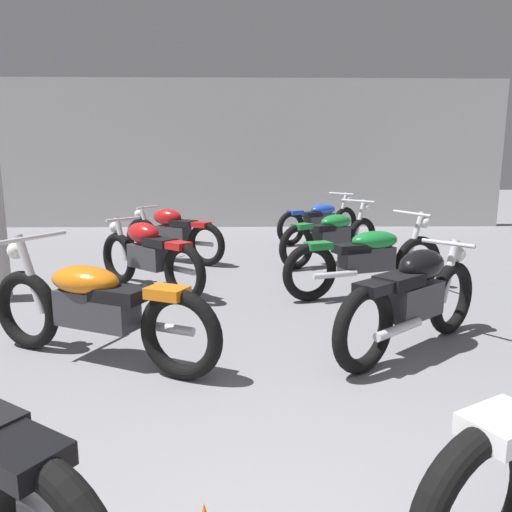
{
  "coord_description": "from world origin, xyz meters",
  "views": [
    {
      "loc": [
        -0.1,
        -0.76,
        1.52
      ],
      "look_at": [
        0.0,
        4.36,
        0.55
      ],
      "focal_mm": 33.49,
      "sensor_mm": 36.0,
      "label": 1
    }
  ],
  "objects_px": {
    "motorcycle_left_row_1": "(95,307)",
    "motorcycle_right_row_2": "(368,258)",
    "motorcycle_left_row_3": "(172,233)",
    "motorcycle_right_row_1": "(414,297)",
    "motorcycle_right_row_3": "(332,235)",
    "motorcycle_left_row_2": "(149,255)",
    "motorcycle_right_row_4": "(320,220)"
  },
  "relations": [
    {
      "from": "motorcycle_left_row_1",
      "to": "motorcycle_right_row_2",
      "type": "relative_size",
      "value": 0.97
    },
    {
      "from": "motorcycle_left_row_3",
      "to": "motorcycle_right_row_2",
      "type": "relative_size",
      "value": 0.84
    },
    {
      "from": "motorcycle_left_row_1",
      "to": "motorcycle_right_row_1",
      "type": "bearing_deg",
      "value": 4.29
    },
    {
      "from": "motorcycle_right_row_1",
      "to": "motorcycle_right_row_2",
      "type": "relative_size",
      "value": 0.76
    },
    {
      "from": "motorcycle_left_row_3",
      "to": "motorcycle_right_row_3",
      "type": "xyz_separation_m",
      "value": [
        2.54,
        -0.14,
        -0.01
      ]
    },
    {
      "from": "motorcycle_right_row_1",
      "to": "motorcycle_right_row_3",
      "type": "distance_m",
      "value": 3.68
    },
    {
      "from": "motorcycle_left_row_2",
      "to": "motorcycle_right_row_3",
      "type": "height_order",
      "value": "motorcycle_right_row_3"
    },
    {
      "from": "motorcycle_right_row_2",
      "to": "motorcycle_right_row_3",
      "type": "bearing_deg",
      "value": 92.53
    },
    {
      "from": "motorcycle_left_row_1",
      "to": "motorcycle_left_row_3",
      "type": "height_order",
      "value": "motorcycle_left_row_1"
    },
    {
      "from": "motorcycle_left_row_2",
      "to": "motorcycle_right_row_3",
      "type": "relative_size",
      "value": 0.86
    },
    {
      "from": "motorcycle_right_row_4",
      "to": "motorcycle_left_row_1",
      "type": "bearing_deg",
      "value": -113.76
    },
    {
      "from": "motorcycle_right_row_2",
      "to": "motorcycle_right_row_3",
      "type": "xyz_separation_m",
      "value": [
        -0.08,
        1.92,
        0.0
      ]
    },
    {
      "from": "motorcycle_left_row_1",
      "to": "motorcycle_right_row_1",
      "type": "distance_m",
      "value": 2.55
    },
    {
      "from": "motorcycle_right_row_2",
      "to": "motorcycle_right_row_4",
      "type": "distance_m",
      "value": 4.05
    },
    {
      "from": "motorcycle_left_row_2",
      "to": "motorcycle_right_row_4",
      "type": "xyz_separation_m",
      "value": [
        2.67,
        3.84,
        -0.01
      ]
    },
    {
      "from": "motorcycle_left_row_2",
      "to": "motorcycle_right_row_2",
      "type": "height_order",
      "value": "motorcycle_right_row_2"
    },
    {
      "from": "motorcycle_right_row_2",
      "to": "motorcycle_right_row_3",
      "type": "height_order",
      "value": "same"
    },
    {
      "from": "motorcycle_left_row_2",
      "to": "motorcycle_right_row_3",
      "type": "bearing_deg",
      "value": 34.01
    },
    {
      "from": "motorcycle_right_row_2",
      "to": "motorcycle_right_row_4",
      "type": "height_order",
      "value": "same"
    },
    {
      "from": "motorcycle_right_row_1",
      "to": "motorcycle_right_row_4",
      "type": "relative_size",
      "value": 0.87
    },
    {
      "from": "motorcycle_left_row_3",
      "to": "motorcycle_right_row_3",
      "type": "height_order",
      "value": "motorcycle_right_row_3"
    },
    {
      "from": "motorcycle_left_row_1",
      "to": "motorcycle_left_row_3",
      "type": "distance_m",
      "value": 4.01
    },
    {
      "from": "motorcycle_right_row_4",
      "to": "motorcycle_right_row_1",
      "type": "bearing_deg",
      "value": -90.99
    },
    {
      "from": "motorcycle_right_row_1",
      "to": "motorcycle_left_row_3",
      "type": "bearing_deg",
      "value": 123.87
    },
    {
      "from": "motorcycle_left_row_3",
      "to": "motorcycle_right_row_4",
      "type": "distance_m",
      "value": 3.32
    },
    {
      "from": "motorcycle_right_row_1",
      "to": "motorcycle_right_row_4",
      "type": "bearing_deg",
      "value": 89.01
    },
    {
      "from": "motorcycle_left_row_2",
      "to": "motorcycle_right_row_1",
      "type": "bearing_deg",
      "value": -37.42
    },
    {
      "from": "motorcycle_left_row_1",
      "to": "motorcycle_left_row_2",
      "type": "relative_size",
      "value": 1.32
    },
    {
      "from": "motorcycle_left_row_1",
      "to": "motorcycle_right_row_1",
      "type": "height_order",
      "value": "motorcycle_left_row_1"
    },
    {
      "from": "motorcycle_left_row_2",
      "to": "motorcycle_right_row_2",
      "type": "relative_size",
      "value": 0.74
    },
    {
      "from": "motorcycle_left_row_3",
      "to": "motorcycle_right_row_2",
      "type": "bearing_deg",
      "value": -38.13
    },
    {
      "from": "motorcycle_left_row_1",
      "to": "motorcycle_left_row_2",
      "type": "height_order",
      "value": "motorcycle_left_row_1"
    }
  ]
}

